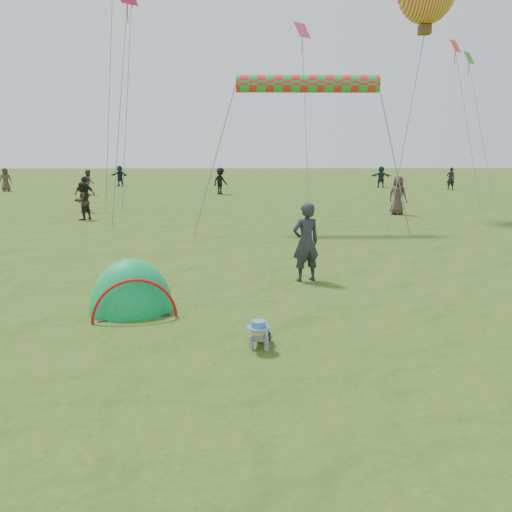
{
  "coord_description": "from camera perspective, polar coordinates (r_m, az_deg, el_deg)",
  "views": [
    {
      "loc": [
        -0.5,
        -8.23,
        3.19
      ],
      "look_at": [
        -0.23,
        2.94,
        1.0
      ],
      "focal_mm": 40.0,
      "sensor_mm": 36.0,
      "label": 1
    }
  ],
  "objects": [
    {
      "name": "crowd_person_4",
      "position": [
        43.18,
        -23.77,
        7.01
      ],
      "size": [
        0.91,
        0.73,
        1.61
      ],
      "primitive_type": "imported",
      "rotation": [
        0.0,
        0.0,
        0.31
      ],
      "color": "#453629",
      "rests_on": "ground"
    },
    {
      "name": "crowd_person_10",
      "position": [
        27.14,
        13.98,
        5.91
      ],
      "size": [
        1.02,
        1.0,
        1.78
      ],
      "primitive_type": "imported",
      "rotation": [
        0.0,
        0.0,
        2.42
      ],
      "color": "#3D2F26",
      "rests_on": "ground"
    },
    {
      "name": "crowd_person_2",
      "position": [
        28.47,
        -16.74,
        5.91
      ],
      "size": [
        1.05,
        0.58,
        1.69
      ],
      "primitive_type": "imported",
      "rotation": [
        0.0,
        0.0,
        2.97
      ],
      "color": "black",
      "rests_on": "ground"
    },
    {
      "name": "standing_adult",
      "position": [
        13.43,
        5.0,
        1.38
      ],
      "size": [
        0.79,
        0.66,
        1.87
      ],
      "primitive_type": "imported",
      "rotation": [
        0.0,
        0.0,
        3.5
      ],
      "color": "#262830",
      "rests_on": "ground"
    },
    {
      "name": "diamond_kite_5",
      "position": [
        38.11,
        4.66,
        21.59
      ],
      "size": [
        1.18,
        1.18,
        0.96
      ],
      "primitive_type": "plane",
      "rotation": [
        1.05,
        0.0,
        0.79
      ],
      "color": "#E93F8C"
    },
    {
      "name": "popup_tent",
      "position": [
        11.39,
        -12.31,
        -5.45
      ],
      "size": [
        1.93,
        1.74,
        2.09
      ],
      "primitive_type": "ellipsoid",
      "rotation": [
        0.0,
        0.0,
        0.29
      ],
      "color": "#048146",
      "rests_on": "ground"
    },
    {
      "name": "ground",
      "position": [
        8.84,
        1.98,
        -10.08
      ],
      "size": [
        140.0,
        140.0,
        0.0
      ],
      "primitive_type": "plane",
      "color": "#2B5812"
    },
    {
      "name": "crowd_person_11",
      "position": [
        45.69,
        -13.46,
        7.8
      ],
      "size": [
        1.54,
        1.03,
        1.59
      ],
      "primitive_type": "imported",
      "rotation": [
        0.0,
        0.0,
        5.87
      ],
      "color": "#18212F",
      "rests_on": "ground"
    },
    {
      "name": "crawling_toddler",
      "position": [
        9.16,
        0.38,
        -7.6
      ],
      "size": [
        0.56,
        0.73,
        0.51
      ],
      "primitive_type": null,
      "rotation": [
        0.0,
        0.0,
        -0.15
      ],
      "color": "black",
      "rests_on": "ground"
    },
    {
      "name": "crowd_person_5",
      "position": [
        44.23,
        12.39,
        7.75
      ],
      "size": [
        1.54,
        0.71,
        1.6
      ],
      "primitive_type": "imported",
      "rotation": [
        0.0,
        0.0,
        2.98
      ],
      "color": "#212F3E",
      "rests_on": "ground"
    },
    {
      "name": "crowd_person_9",
      "position": [
        37.35,
        -3.58,
        7.5
      ],
      "size": [
        1.23,
        1.23,
        1.71
      ],
      "primitive_type": "imported",
      "rotation": [
        0.0,
        0.0,
        0.79
      ],
      "color": "black",
      "rests_on": "ground"
    },
    {
      "name": "crowd_person_6",
      "position": [
        43.22,
        18.89,
        7.33
      ],
      "size": [
        0.58,
        0.38,
        1.59
      ],
      "primitive_type": "imported",
      "rotation": [
        0.0,
        0.0,
        3.13
      ],
      "color": "black",
      "rests_on": "ground"
    },
    {
      "name": "diamond_kite_7",
      "position": [
        35.64,
        19.32,
        19.2
      ],
      "size": [
        0.87,
        0.87,
        0.71
      ],
      "primitive_type": "plane",
      "rotation": [
        1.05,
        0.0,
        0.79
      ],
      "color": "#F9422B"
    },
    {
      "name": "crowd_person_1",
      "position": [
        38.2,
        -16.4,
        7.08
      ],
      "size": [
        0.87,
        0.96,
        1.61
      ],
      "primitive_type": "imported",
      "rotation": [
        0.0,
        0.0,
        1.98
      ],
      "color": "#44392F",
      "rests_on": "ground"
    },
    {
      "name": "crowd_person_7",
      "position": [
        25.55,
        -17.0,
        5.27
      ],
      "size": [
        0.93,
        0.99,
        1.62
      ],
      "primitive_type": "imported",
      "rotation": [
        0.0,
        0.0,
        4.18
      ],
      "color": "#2B221E",
      "rests_on": "ground"
    },
    {
      "name": "diamond_kite_3",
      "position": [
        39.49,
        20.54,
        18.07
      ],
      "size": [
        0.94,
        0.94,
        0.77
      ],
      "primitive_type": "plane",
      "rotation": [
        1.05,
        0.0,
        0.79
      ],
      "color": "#3C9525"
    },
    {
      "name": "rainbow_tube_kite",
      "position": [
        21.84,
        5.17,
        16.79
      ],
      "size": [
        5.23,
        0.64,
        0.64
      ],
      "primitive_type": "cylinder",
      "rotation": [
        0.0,
        1.57,
        0.0
      ],
      "color": "red"
    }
  ]
}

